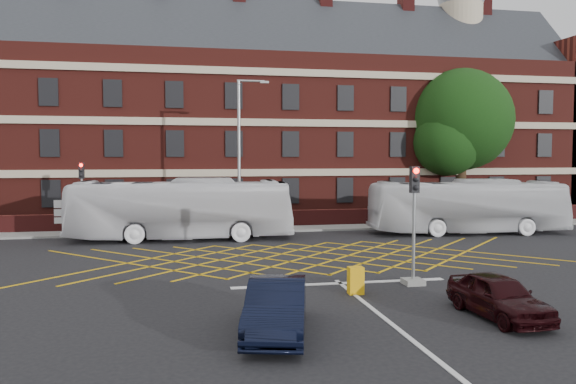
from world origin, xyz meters
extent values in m
plane|color=black|center=(0.00, 0.00, 0.00)|extent=(120.00, 120.00, 0.00)
cube|color=#571B16|center=(0.00, 22.00, 6.00)|extent=(50.00, 12.00, 12.00)
cube|color=#202328|center=(0.00, 22.00, 12.00)|extent=(51.00, 10.61, 10.61)
cube|color=#B7A88C|center=(0.00, 15.92, 7.00)|extent=(50.00, 0.18, 0.50)
cube|color=black|center=(0.00, 15.94, 5.50)|extent=(1.20, 0.14, 1.80)
cube|color=#4D1514|center=(-7.00, 22.00, 16.50)|extent=(1.00, 1.40, 3.20)
cylinder|color=#B7A88C|center=(18.00, 22.00, 15.00)|extent=(3.60, 3.60, 6.00)
cube|color=#4D1514|center=(0.00, 13.00, 0.55)|extent=(56.00, 0.50, 1.10)
cube|color=slate|center=(0.00, 12.00, 0.06)|extent=(60.00, 3.00, 0.12)
cube|color=#CC990C|center=(0.00, 2.00, 0.01)|extent=(8.22, 8.22, 0.02)
cube|color=silver|center=(0.00, -3.50, 0.01)|extent=(8.00, 0.30, 0.02)
cube|color=silver|center=(0.00, -10.00, 0.01)|extent=(0.15, 14.00, 0.02)
imported|color=silver|center=(-5.64, 8.57, 1.71)|extent=(12.44, 3.67, 3.42)
imported|color=silver|center=(11.20, 7.86, 1.63)|extent=(11.95, 3.96, 3.27)
imported|color=black|center=(-3.27, -8.79, 0.71)|extent=(2.43, 4.51, 1.41)
imported|color=black|center=(3.25, -8.55, 0.64)|extent=(1.72, 3.82, 1.27)
cylinder|color=black|center=(15.10, 16.14, 2.93)|extent=(0.90, 0.90, 5.87)
sphere|color=black|center=(15.10, 16.14, 7.39)|extent=(7.61, 7.61, 7.61)
sphere|color=black|center=(13.60, 15.34, 5.67)|extent=(4.95, 4.95, 4.95)
sphere|color=black|center=(16.60, 16.94, 6.07)|extent=(4.57, 4.57, 4.57)
cube|color=slate|center=(2.55, -4.14, 0.10)|extent=(0.70, 0.70, 0.20)
cylinder|color=gray|center=(2.55, -4.14, 1.75)|extent=(0.12, 0.12, 3.50)
cube|color=black|center=(2.55, -4.14, 3.80)|extent=(0.30, 0.25, 0.95)
sphere|color=#FF0C05|center=(2.55, -4.28, 4.12)|extent=(0.20, 0.20, 0.20)
cube|color=slate|center=(-11.40, 11.80, 0.10)|extent=(0.70, 0.70, 0.20)
cylinder|color=gray|center=(-11.40, 11.80, 1.75)|extent=(0.12, 0.12, 3.50)
cube|color=black|center=(-11.40, 11.80, 3.80)|extent=(0.30, 0.25, 0.95)
sphere|color=#FF0C05|center=(-11.40, 11.66, 4.12)|extent=(0.20, 0.20, 0.20)
cube|color=slate|center=(-2.31, 9.61, 0.10)|extent=(1.00, 1.00, 0.20)
cylinder|color=gray|center=(-2.31, 9.61, 4.50)|extent=(0.18, 0.18, 8.99)
cylinder|color=gray|center=(-1.61, 9.61, 8.99)|extent=(1.60, 0.12, 0.12)
cube|color=gray|center=(-0.81, 9.61, 8.94)|extent=(0.50, 0.20, 0.12)
cylinder|color=gray|center=(-12.28, 11.12, 1.10)|extent=(0.10, 0.10, 2.20)
cube|color=silver|center=(-12.28, 11.04, 1.90)|extent=(1.10, 0.06, 0.45)
cube|color=silver|center=(-12.28, 11.04, 1.40)|extent=(1.10, 0.06, 0.40)
cube|color=silver|center=(-12.28, 11.04, 0.95)|extent=(1.10, 0.06, 0.35)
cube|color=#ECA90D|center=(0.07, -5.09, 0.46)|extent=(0.50, 0.38, 0.92)
camera|label=1|loc=(-5.70, -22.97, 4.63)|focal=35.00mm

